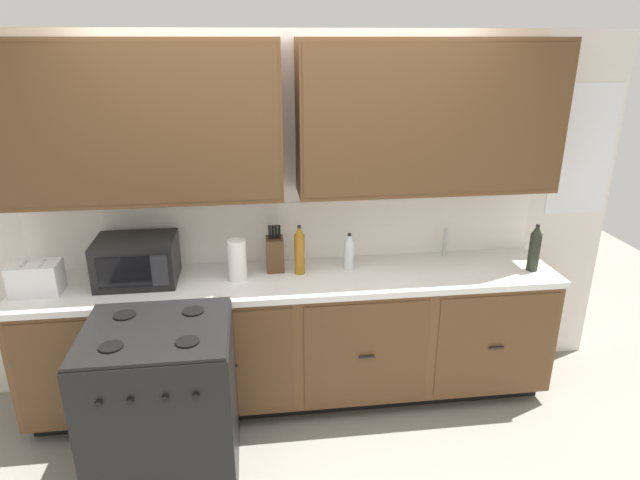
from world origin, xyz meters
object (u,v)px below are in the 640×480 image
(toaster, at_px, (36,278))
(bottle_clear, at_px, (349,251))
(stove_range, at_px, (164,405))
(microwave, at_px, (137,260))
(paper_towel_roll, at_px, (237,260))
(bottle_dark, at_px, (535,248))
(bottle_amber, at_px, (299,250))
(knife_block, at_px, (275,253))

(toaster, height_order, bottle_clear, bottle_clear)
(toaster, bearing_deg, stove_range, -37.40)
(microwave, xyz_separation_m, bottle_clear, (1.34, 0.04, -0.02))
(paper_towel_roll, bearing_deg, bottle_clear, 6.67)
(bottle_dark, relative_size, bottle_amber, 0.96)
(stove_range, relative_size, microwave, 1.98)
(knife_block, bearing_deg, bottle_amber, -26.85)
(toaster, xyz_separation_m, bottle_amber, (1.57, 0.09, 0.06))
(paper_towel_roll, bearing_deg, toaster, -177.66)
(knife_block, xyz_separation_m, bottle_dark, (1.66, -0.22, 0.04))
(toaster, distance_m, bottle_dark, 3.08)
(toaster, bearing_deg, bottle_dark, -0.89)
(stove_range, height_order, microwave, microwave)
(microwave, relative_size, knife_block, 1.55)
(paper_towel_roll, distance_m, bottle_clear, 0.73)
(microwave, bearing_deg, bottle_amber, -0.30)
(bottle_dark, height_order, bottle_amber, bottle_amber)
(toaster, relative_size, knife_block, 0.90)
(knife_block, xyz_separation_m, bottle_amber, (0.15, -0.08, 0.04))
(paper_towel_roll, relative_size, bottle_clear, 1.07)
(bottle_dark, xyz_separation_m, bottle_clear, (-1.18, 0.18, -0.03))
(bottle_amber, bearing_deg, paper_towel_roll, -173.72)
(knife_block, distance_m, paper_towel_roll, 0.27)
(toaster, height_order, paper_towel_roll, paper_towel_roll)
(microwave, relative_size, paper_towel_roll, 1.85)
(toaster, relative_size, bottle_amber, 0.86)
(microwave, bearing_deg, stove_range, -73.71)
(stove_range, distance_m, toaster, 1.10)
(microwave, xyz_separation_m, knife_block, (0.85, 0.07, -0.02))
(bottle_clear, bearing_deg, knife_block, 175.70)
(paper_towel_roll, xyz_separation_m, bottle_clear, (0.72, 0.08, -0.01))
(bottle_dark, bearing_deg, stove_range, -167.03)
(bottle_dark, bearing_deg, toaster, 179.11)
(knife_block, bearing_deg, microwave, -175.19)
(toaster, distance_m, knife_block, 1.43)
(microwave, relative_size, bottle_amber, 1.47)
(stove_range, bearing_deg, toaster, 142.60)
(bottle_dark, bearing_deg, paper_towel_roll, 177.11)
(toaster, relative_size, bottle_dark, 0.90)
(toaster, distance_m, paper_towel_roll, 1.18)
(paper_towel_roll, relative_size, bottle_dark, 0.83)
(toaster, xyz_separation_m, knife_block, (1.42, 0.17, 0.02))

